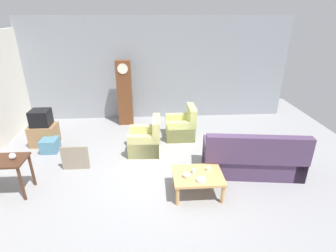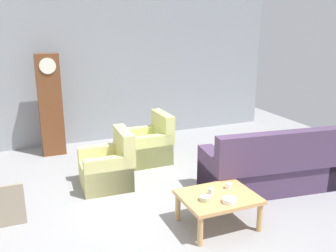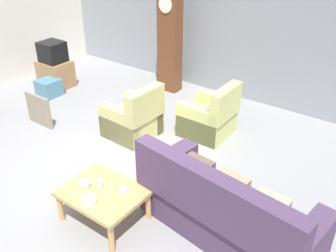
{
  "view_description": "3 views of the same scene",
  "coord_description": "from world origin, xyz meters",
  "px_view_note": "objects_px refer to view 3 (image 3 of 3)",
  "views": [
    {
      "loc": [
        -0.2,
        -4.86,
        3.32
      ],
      "look_at": [
        0.17,
        0.69,
        0.88
      ],
      "focal_mm": 28.09,
      "sensor_mm": 36.0,
      "label": 1
    },
    {
      "loc": [
        -1.61,
        -4.38,
        2.59
      ],
      "look_at": [
        0.56,
        0.8,
        0.98
      ],
      "focal_mm": 39.44,
      "sensor_mm": 36.0,
      "label": 2
    },
    {
      "loc": [
        3.36,
        -3.02,
        3.31
      ],
      "look_at": [
        0.66,
        0.65,
        0.72
      ],
      "focal_mm": 40.41,
      "sensor_mm": 36.0,
      "label": 3
    }
  ],
  "objects_px": {
    "armchair_olive_far": "(210,118)",
    "bowl_white_stacked": "(89,200)",
    "framed_picture_leaning": "(39,110)",
    "cup_white_porcelain": "(123,191)",
    "coffee_table_wood": "(103,195)",
    "grandfather_clock": "(170,43)",
    "cup_blue_rimmed": "(101,184)",
    "tv_crt": "(52,52)",
    "couch_floral": "(225,212)",
    "storage_box_blue": "(49,88)",
    "tv_stand_cabinet": "(56,74)",
    "bowl_shallow_green": "(85,185)",
    "armchair_olive_near": "(134,119)"
  },
  "relations": [
    {
      "from": "armchair_olive_near",
      "to": "bowl_white_stacked",
      "type": "distance_m",
      "value": 2.23
    },
    {
      "from": "storage_box_blue",
      "to": "grandfather_clock",
      "type": "bearing_deg",
      "value": 43.5
    },
    {
      "from": "tv_stand_cabinet",
      "to": "cup_white_porcelain",
      "type": "bearing_deg",
      "value": -29.19
    },
    {
      "from": "couch_floral",
      "to": "coffee_table_wood",
      "type": "bearing_deg",
      "value": -154.59
    },
    {
      "from": "framed_picture_leaning",
      "to": "cup_white_porcelain",
      "type": "bearing_deg",
      "value": -17.99
    },
    {
      "from": "bowl_white_stacked",
      "to": "cup_white_porcelain",
      "type": "bearing_deg",
      "value": 59.84
    },
    {
      "from": "couch_floral",
      "to": "bowl_shallow_green",
      "type": "distance_m",
      "value": 1.69
    },
    {
      "from": "bowl_shallow_green",
      "to": "bowl_white_stacked",
      "type": "bearing_deg",
      "value": -32.99
    },
    {
      "from": "storage_box_blue",
      "to": "bowl_white_stacked",
      "type": "xyz_separation_m",
      "value": [
        3.5,
        -2.16,
        0.29
      ]
    },
    {
      "from": "framed_picture_leaning",
      "to": "tv_crt",
      "type": "bearing_deg",
      "value": 131.31
    },
    {
      "from": "couch_floral",
      "to": "storage_box_blue",
      "type": "relative_size",
      "value": 5.17
    },
    {
      "from": "bowl_white_stacked",
      "to": "armchair_olive_far",
      "type": "bearing_deg",
      "value": 90.98
    },
    {
      "from": "armchair_olive_near",
      "to": "cup_white_porcelain",
      "type": "xyz_separation_m",
      "value": [
        1.24,
        -1.62,
        0.16
      ]
    },
    {
      "from": "couch_floral",
      "to": "bowl_white_stacked",
      "type": "bearing_deg",
      "value": -146.48
    },
    {
      "from": "coffee_table_wood",
      "to": "framed_picture_leaning",
      "type": "height_order",
      "value": "framed_picture_leaning"
    },
    {
      "from": "tv_crt",
      "to": "cup_blue_rimmed",
      "type": "relative_size",
      "value": 5.74
    },
    {
      "from": "coffee_table_wood",
      "to": "grandfather_clock",
      "type": "height_order",
      "value": "grandfather_clock"
    },
    {
      "from": "cup_white_porcelain",
      "to": "couch_floral",
      "type": "bearing_deg",
      "value": 24.93
    },
    {
      "from": "cup_blue_rimmed",
      "to": "cup_white_porcelain",
      "type": "bearing_deg",
      "value": 12.34
    },
    {
      "from": "coffee_table_wood",
      "to": "tv_crt",
      "type": "relative_size",
      "value": 2.0
    },
    {
      "from": "grandfather_clock",
      "to": "cup_blue_rimmed",
      "type": "xyz_separation_m",
      "value": [
        1.59,
        -3.6,
        -0.53
      ]
    },
    {
      "from": "cup_white_porcelain",
      "to": "bowl_white_stacked",
      "type": "height_order",
      "value": "cup_white_porcelain"
    },
    {
      "from": "tv_stand_cabinet",
      "to": "armchair_olive_far",
      "type": "bearing_deg",
      "value": 2.82
    },
    {
      "from": "storage_box_blue",
      "to": "bowl_shallow_green",
      "type": "bearing_deg",
      "value": -31.56
    },
    {
      "from": "tv_crt",
      "to": "storage_box_blue",
      "type": "bearing_deg",
      "value": -56.5
    },
    {
      "from": "coffee_table_wood",
      "to": "tv_stand_cabinet",
      "type": "height_order",
      "value": "tv_stand_cabinet"
    },
    {
      "from": "storage_box_blue",
      "to": "tv_crt",
      "type": "bearing_deg",
      "value": 123.5
    },
    {
      "from": "armchair_olive_far",
      "to": "bowl_white_stacked",
      "type": "distance_m",
      "value": 2.76
    },
    {
      "from": "couch_floral",
      "to": "coffee_table_wood",
      "type": "xyz_separation_m",
      "value": [
        -1.31,
        -0.62,
        0.01
      ]
    },
    {
      "from": "armchair_olive_far",
      "to": "tv_stand_cabinet",
      "type": "xyz_separation_m",
      "value": [
        -3.73,
        -0.18,
        -0.03
      ]
    },
    {
      "from": "coffee_table_wood",
      "to": "cup_blue_rimmed",
      "type": "xyz_separation_m",
      "value": [
        -0.08,
        0.05,
        0.1
      ]
    },
    {
      "from": "framed_picture_leaning",
      "to": "cup_white_porcelain",
      "type": "height_order",
      "value": "framed_picture_leaning"
    },
    {
      "from": "armchair_olive_near",
      "to": "bowl_shallow_green",
      "type": "bearing_deg",
      "value": -66.24
    },
    {
      "from": "grandfather_clock",
      "to": "cup_blue_rimmed",
      "type": "relative_size",
      "value": 23.95
    },
    {
      "from": "armchair_olive_far",
      "to": "grandfather_clock",
      "type": "height_order",
      "value": "grandfather_clock"
    },
    {
      "from": "coffee_table_wood",
      "to": "tv_stand_cabinet",
      "type": "distance_m",
      "value": 4.42
    },
    {
      "from": "armchair_olive_far",
      "to": "bowl_shallow_green",
      "type": "xyz_separation_m",
      "value": [
        -0.2,
        -2.59,
        0.16
      ]
    },
    {
      "from": "armchair_olive_far",
      "to": "storage_box_blue",
      "type": "height_order",
      "value": "armchair_olive_far"
    },
    {
      "from": "storage_box_blue",
      "to": "cup_white_porcelain",
      "type": "distance_m",
      "value": 4.14
    },
    {
      "from": "bowl_shallow_green",
      "to": "armchair_olive_near",
      "type": "bearing_deg",
      "value": 113.76
    },
    {
      "from": "tv_stand_cabinet",
      "to": "cup_blue_rimmed",
      "type": "relative_size",
      "value": 8.13
    },
    {
      "from": "tv_stand_cabinet",
      "to": "storage_box_blue",
      "type": "bearing_deg",
      "value": -56.5
    },
    {
      "from": "armchair_olive_near",
      "to": "cup_white_porcelain",
      "type": "relative_size",
      "value": 11.21
    },
    {
      "from": "armchair_olive_near",
      "to": "cup_blue_rimmed",
      "type": "height_order",
      "value": "armchair_olive_near"
    },
    {
      "from": "cup_blue_rimmed",
      "to": "bowl_shallow_green",
      "type": "height_order",
      "value": "cup_blue_rimmed"
    },
    {
      "from": "armchair_olive_far",
      "to": "cup_blue_rimmed",
      "type": "height_order",
      "value": "armchair_olive_far"
    },
    {
      "from": "armchair_olive_far",
      "to": "tv_stand_cabinet",
      "type": "height_order",
      "value": "armchair_olive_far"
    },
    {
      "from": "coffee_table_wood",
      "to": "bowl_white_stacked",
      "type": "distance_m",
      "value": 0.25
    },
    {
      "from": "armchair_olive_far",
      "to": "bowl_white_stacked",
      "type": "relative_size",
      "value": 5.16
    },
    {
      "from": "couch_floral",
      "to": "grandfather_clock",
      "type": "relative_size",
      "value": 1.1
    }
  ]
}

